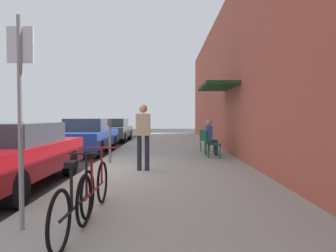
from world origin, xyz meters
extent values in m
plane|color=#2D2D30|center=(0.00, 0.00, 0.00)|extent=(60.00, 60.00, 0.00)
cube|color=#9E9B93|center=(2.25, 2.00, 0.06)|extent=(4.50, 32.00, 0.12)
cube|color=#BC5442|center=(4.65, 2.00, 3.11)|extent=(0.30, 32.00, 6.22)
cube|color=#19471E|center=(3.95, 3.20, 2.60)|extent=(1.10, 2.80, 0.12)
cube|color=maroon|center=(-1.10, -1.50, 0.63)|extent=(1.80, 4.40, 0.61)
cube|color=#333D47|center=(-1.10, -1.35, 1.15)|extent=(1.48, 2.11, 0.43)
cylinder|color=black|center=(-0.31, -0.13, 0.32)|extent=(0.22, 0.64, 0.64)
cylinder|color=black|center=(-1.89, -0.13, 0.32)|extent=(0.22, 0.64, 0.64)
cylinder|color=black|center=(-0.31, -2.86, 0.32)|extent=(0.22, 0.64, 0.64)
cube|color=navy|center=(-1.10, 4.56, 0.62)|extent=(1.80, 4.40, 0.60)
cube|color=#333D47|center=(-1.10, 4.71, 1.17)|extent=(1.48, 2.11, 0.50)
cylinder|color=black|center=(-0.31, 5.92, 0.32)|extent=(0.22, 0.64, 0.64)
cylinder|color=black|center=(-1.89, 5.92, 0.32)|extent=(0.22, 0.64, 0.64)
cylinder|color=black|center=(-0.31, 3.20, 0.32)|extent=(0.22, 0.64, 0.64)
cylinder|color=black|center=(-1.89, 3.20, 0.32)|extent=(0.22, 0.64, 0.64)
cube|color=#47514C|center=(-1.10, 10.41, 0.61)|extent=(1.80, 4.40, 0.59)
cube|color=#333D47|center=(-1.10, 10.56, 1.15)|extent=(1.48, 2.11, 0.48)
cylinder|color=black|center=(-0.31, 11.78, 0.32)|extent=(0.22, 0.64, 0.64)
cylinder|color=black|center=(-1.89, 11.78, 0.32)|extent=(0.22, 0.64, 0.64)
cylinder|color=black|center=(-0.31, 9.05, 0.32)|extent=(0.22, 0.64, 0.64)
cylinder|color=black|center=(-1.89, 9.05, 0.32)|extent=(0.22, 0.64, 0.64)
cylinder|color=slate|center=(0.45, 1.25, 0.67)|extent=(0.07, 0.07, 1.10)
cube|color=#383D42|center=(0.45, 1.25, 1.33)|extent=(0.12, 0.10, 0.22)
cylinder|color=gray|center=(0.40, -4.11, 1.42)|extent=(0.06, 0.06, 2.60)
cube|color=white|center=(0.40, -4.09, 2.37)|extent=(0.32, 0.02, 0.44)
torus|color=black|center=(1.10, -3.73, 0.45)|extent=(0.04, 0.66, 0.66)
torus|color=black|center=(1.10, -4.78, 0.45)|extent=(0.04, 0.66, 0.66)
cylinder|color=black|center=(1.10, -4.26, 0.45)|extent=(0.04, 1.05, 0.04)
cylinder|color=black|center=(1.10, -4.41, 0.70)|extent=(0.04, 0.04, 0.50)
cube|color=black|center=(1.10, -4.41, 0.97)|extent=(0.10, 0.20, 0.06)
cylinder|color=black|center=(1.10, -3.78, 0.73)|extent=(0.03, 0.03, 0.56)
cylinder|color=black|center=(1.10, -3.78, 1.01)|extent=(0.46, 0.03, 0.03)
torus|color=black|center=(1.13, -2.95, 0.45)|extent=(0.04, 0.66, 0.66)
torus|color=black|center=(1.13, -4.00, 0.45)|extent=(0.04, 0.66, 0.66)
cylinder|color=maroon|center=(1.13, -3.48, 0.45)|extent=(0.04, 1.05, 0.04)
cylinder|color=maroon|center=(1.13, -3.63, 0.70)|extent=(0.04, 0.04, 0.50)
cube|color=black|center=(1.13, -3.63, 0.97)|extent=(0.10, 0.20, 0.06)
cylinder|color=maroon|center=(1.13, -3.00, 0.73)|extent=(0.03, 0.03, 0.56)
cylinder|color=maroon|center=(1.13, -3.00, 1.01)|extent=(0.46, 0.03, 0.03)
cylinder|color=#14592D|center=(3.94, 2.40, 0.34)|extent=(0.04, 0.04, 0.45)
cylinder|color=#14592D|center=(3.88, 2.03, 0.34)|extent=(0.04, 0.04, 0.45)
cylinder|color=#14592D|center=(3.57, 2.46, 0.34)|extent=(0.04, 0.04, 0.45)
cylinder|color=#14592D|center=(3.51, 2.09, 0.34)|extent=(0.04, 0.04, 0.45)
cube|color=#14592D|center=(3.73, 2.25, 0.59)|extent=(0.50, 0.50, 0.03)
cube|color=#14592D|center=(3.52, 2.28, 0.79)|extent=(0.10, 0.44, 0.40)
cylinder|color=#14592D|center=(3.92, 3.19, 0.34)|extent=(0.04, 0.04, 0.45)
cylinder|color=#14592D|center=(3.91, 2.81, 0.34)|extent=(0.04, 0.04, 0.45)
cylinder|color=#14592D|center=(3.54, 3.20, 0.34)|extent=(0.04, 0.04, 0.45)
cylinder|color=#14592D|center=(3.53, 2.82, 0.34)|extent=(0.04, 0.04, 0.45)
cube|color=#14592D|center=(3.73, 3.01, 0.59)|extent=(0.44, 0.44, 0.03)
cube|color=#14592D|center=(3.52, 3.01, 0.79)|extent=(0.03, 0.44, 0.40)
cylinder|color=#232838|center=(3.91, 3.10, 0.35)|extent=(0.11, 0.11, 0.47)
cylinder|color=#232838|center=(3.78, 3.11, 0.59)|extent=(0.36, 0.14, 0.14)
cylinder|color=#232838|center=(3.90, 2.90, 0.35)|extent=(0.11, 0.11, 0.47)
cylinder|color=#232838|center=(3.77, 2.91, 0.59)|extent=(0.36, 0.14, 0.14)
cube|color=#334C99|center=(3.65, 3.01, 0.89)|extent=(0.22, 0.36, 0.56)
sphere|color=tan|center=(3.65, 3.01, 1.30)|extent=(0.22, 0.22, 0.22)
cylinder|color=#14592D|center=(3.84, 4.29, 0.34)|extent=(0.04, 0.04, 0.45)
cylinder|color=#14592D|center=(3.97, 3.93, 0.34)|extent=(0.04, 0.04, 0.45)
cylinder|color=#14592D|center=(3.48, 4.17, 0.34)|extent=(0.04, 0.04, 0.45)
cylinder|color=#14592D|center=(3.61, 3.81, 0.34)|extent=(0.04, 0.04, 0.45)
cube|color=#14592D|center=(3.73, 4.05, 0.59)|extent=(0.56, 0.56, 0.03)
cube|color=#14592D|center=(3.53, 3.98, 0.79)|extent=(0.17, 0.43, 0.40)
cylinder|color=#232838|center=(1.45, -0.04, 0.57)|extent=(0.12, 0.12, 0.90)
cylinder|color=#232838|center=(1.65, -0.04, 0.57)|extent=(0.12, 0.12, 0.90)
cube|color=#CCB28C|center=(1.55, -0.04, 1.30)|extent=(0.36, 0.22, 0.56)
sphere|color=tan|center=(1.55, -0.04, 1.71)|extent=(0.22, 0.22, 0.22)
camera|label=1|loc=(2.19, -7.77, 1.50)|focal=32.36mm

